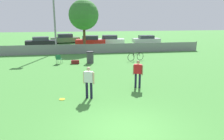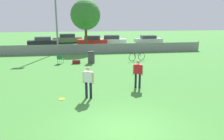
{
  "view_description": "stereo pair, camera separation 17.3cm",
  "coord_description": "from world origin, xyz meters",
  "px_view_note": "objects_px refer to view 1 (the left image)",
  "views": [
    {
      "loc": [
        -1.75,
        -7.09,
        4.02
      ],
      "look_at": [
        0.35,
        5.15,
        1.05
      ],
      "focal_mm": 35.0,
      "sensor_mm": 36.0,
      "label": 1
    },
    {
      "loc": [
        -1.58,
        -7.12,
        4.02
      ],
      "look_at": [
        0.35,
        5.15,
        1.05
      ],
      "focal_mm": 35.0,
      "sensor_mm": 36.0,
      "label": 2
    }
  ],
  "objects_px": {
    "gear_bag_sideline": "(75,62)",
    "parked_car_white": "(110,40)",
    "player_receiver_white": "(89,80)",
    "folding_chair_sideline": "(59,59)",
    "light_pole": "(54,10)",
    "tree_near_pole": "(84,15)",
    "frisbee_disc": "(62,99)",
    "parked_car_dark": "(41,42)",
    "parked_car_red": "(91,41)",
    "bicycle_sideline": "(136,57)",
    "trash_bin": "(90,57)",
    "parked_car_silver": "(146,40)",
    "parked_car_olive": "(65,39)",
    "player_thrower_red": "(138,72)"
  },
  "relations": [
    {
      "from": "player_receiver_white",
      "to": "bicycle_sideline",
      "type": "distance_m",
      "value": 10.66
    },
    {
      "from": "tree_near_pole",
      "to": "parked_car_white",
      "type": "height_order",
      "value": "tree_near_pole"
    },
    {
      "from": "trash_bin",
      "to": "parked_car_red",
      "type": "height_order",
      "value": "parked_car_red"
    },
    {
      "from": "parked_car_olive",
      "to": "parked_car_silver",
      "type": "bearing_deg",
      "value": -23.66
    },
    {
      "from": "tree_near_pole",
      "to": "folding_chair_sideline",
      "type": "bearing_deg",
      "value": -107.37
    },
    {
      "from": "gear_bag_sideline",
      "to": "parked_car_white",
      "type": "relative_size",
      "value": 0.16
    },
    {
      "from": "tree_near_pole",
      "to": "folding_chair_sideline",
      "type": "distance_m",
      "value": 9.89
    },
    {
      "from": "parked_car_silver",
      "to": "parked_car_dark",
      "type": "bearing_deg",
      "value": -177.83
    },
    {
      "from": "light_pole",
      "to": "player_receiver_white",
      "type": "bearing_deg",
      "value": -79.88
    },
    {
      "from": "parked_car_olive",
      "to": "parked_car_white",
      "type": "relative_size",
      "value": 1.06
    },
    {
      "from": "parked_car_dark",
      "to": "parked_car_white",
      "type": "distance_m",
      "value": 9.99
    },
    {
      "from": "bicycle_sideline",
      "to": "parked_car_red",
      "type": "height_order",
      "value": "parked_car_red"
    },
    {
      "from": "parked_car_olive",
      "to": "player_receiver_white",
      "type": "bearing_deg",
      "value": -94.6
    },
    {
      "from": "frisbee_disc",
      "to": "parked_car_dark",
      "type": "bearing_deg",
      "value": 100.39
    },
    {
      "from": "player_receiver_white",
      "to": "parked_car_white",
      "type": "xyz_separation_m",
      "value": [
        4.6,
        22.09,
        -0.24
      ]
    },
    {
      "from": "light_pole",
      "to": "frisbee_disc",
      "type": "relative_size",
      "value": 27.39
    },
    {
      "from": "folding_chair_sideline",
      "to": "bicycle_sideline",
      "type": "relative_size",
      "value": 0.47
    },
    {
      "from": "frisbee_disc",
      "to": "light_pole",
      "type": "bearing_deg",
      "value": 95.21
    },
    {
      "from": "player_receiver_white",
      "to": "parked_car_dark",
      "type": "bearing_deg",
      "value": 127.03
    },
    {
      "from": "gear_bag_sideline",
      "to": "parked_car_olive",
      "type": "distance_m",
      "value": 17.16
    },
    {
      "from": "tree_near_pole",
      "to": "parked_car_olive",
      "type": "height_order",
      "value": "tree_near_pole"
    },
    {
      "from": "bicycle_sideline",
      "to": "light_pole",
      "type": "bearing_deg",
      "value": 121.98
    },
    {
      "from": "parked_car_dark",
      "to": "frisbee_disc",
      "type": "bearing_deg",
      "value": -86.41
    },
    {
      "from": "gear_bag_sideline",
      "to": "parked_car_olive",
      "type": "relative_size",
      "value": 0.15
    },
    {
      "from": "frisbee_disc",
      "to": "parked_car_olive",
      "type": "relative_size",
      "value": 0.06
    },
    {
      "from": "tree_near_pole",
      "to": "player_receiver_white",
      "type": "relative_size",
      "value": 3.82
    },
    {
      "from": "frisbee_disc",
      "to": "tree_near_pole",
      "type": "bearing_deg",
      "value": 83.59
    },
    {
      "from": "trash_bin",
      "to": "parked_car_white",
      "type": "height_order",
      "value": "parked_car_white"
    },
    {
      "from": "bicycle_sideline",
      "to": "player_thrower_red",
      "type": "bearing_deg",
      "value": -124.5
    },
    {
      "from": "player_receiver_white",
      "to": "folding_chair_sideline",
      "type": "xyz_separation_m",
      "value": [
        -2.09,
        9.15,
        -0.48
      ]
    },
    {
      "from": "parked_car_white",
      "to": "parked_car_silver",
      "type": "distance_m",
      "value": 6.04
    },
    {
      "from": "player_receiver_white",
      "to": "parked_car_silver",
      "type": "bearing_deg",
      "value": 88.32
    },
    {
      "from": "light_pole",
      "to": "trash_bin",
      "type": "height_order",
      "value": "light_pole"
    },
    {
      "from": "bicycle_sideline",
      "to": "parked_car_white",
      "type": "xyz_separation_m",
      "value": [
        -0.5,
        12.73,
        0.32
      ]
    },
    {
      "from": "tree_near_pole",
      "to": "parked_car_dark",
      "type": "relative_size",
      "value": 1.42
    },
    {
      "from": "light_pole",
      "to": "player_thrower_red",
      "type": "distance_m",
      "value": 15.94
    },
    {
      "from": "tree_near_pole",
      "to": "parked_car_dark",
      "type": "xyz_separation_m",
      "value": [
        -6.02,
        4.21,
        -3.7
      ]
    },
    {
      "from": "folding_chair_sideline",
      "to": "frisbee_disc",
      "type": "bearing_deg",
      "value": 110.96
    },
    {
      "from": "light_pole",
      "to": "tree_near_pole",
      "type": "bearing_deg",
      "value": 32.78
    },
    {
      "from": "tree_near_pole",
      "to": "light_pole",
      "type": "bearing_deg",
      "value": -147.22
    },
    {
      "from": "player_receiver_white",
      "to": "parked_car_olive",
      "type": "xyz_separation_m",
      "value": [
        -2.17,
        26.02,
        -0.24
      ]
    },
    {
      "from": "light_pole",
      "to": "bicycle_sideline",
      "type": "relative_size",
      "value": 4.71
    },
    {
      "from": "trash_bin",
      "to": "bicycle_sideline",
      "type": "bearing_deg",
      "value": 4.9
    },
    {
      "from": "parked_car_dark",
      "to": "parked_car_red",
      "type": "relative_size",
      "value": 0.97
    },
    {
      "from": "player_receiver_white",
      "to": "gear_bag_sideline",
      "type": "bearing_deg",
      "value": 117.44
    },
    {
      "from": "tree_near_pole",
      "to": "gear_bag_sideline",
      "type": "xyz_separation_m",
      "value": [
        -1.28,
        -8.88,
        -4.21
      ]
    },
    {
      "from": "player_thrower_red",
      "to": "trash_bin",
      "type": "height_order",
      "value": "player_thrower_red"
    },
    {
      "from": "light_pole",
      "to": "tree_near_pole",
      "type": "xyz_separation_m",
      "value": [
        3.41,
        2.2,
        -0.48
      ]
    },
    {
      "from": "bicycle_sideline",
      "to": "gear_bag_sideline",
      "type": "relative_size",
      "value": 2.45
    },
    {
      "from": "gear_bag_sideline",
      "to": "bicycle_sideline",
      "type": "bearing_deg",
      "value": 4.1
    }
  ]
}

